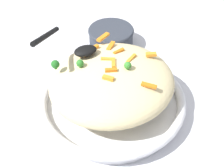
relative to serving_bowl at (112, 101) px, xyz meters
The scene contains 20 objects.
ground_plane 0.03m from the serving_bowl, ahead, with size 2.40×2.40×0.00m, color silver.
serving_bowl is the anchor object (origin of this frame).
pasta_mound 0.07m from the serving_bowl, ahead, with size 0.30×0.28×0.10m, color beige.
carrot_piece_0 0.13m from the serving_bowl, behind, with size 0.04×0.01×0.01m, color orange.
carrot_piece_1 0.15m from the serving_bowl, 115.84° to the left, with size 0.03×0.01×0.01m, color orange.
carrot_piece_2 0.12m from the serving_bowl, 56.78° to the left, with size 0.03×0.01×0.01m, color orange.
carrot_piece_3 0.15m from the serving_bowl, behind, with size 0.03×0.01×0.01m, color orange.
carrot_piece_4 0.13m from the serving_bowl, 132.60° to the right, with size 0.03×0.01×0.01m, color orange.
carrot_piece_5 0.14m from the serving_bowl, 66.10° to the right, with size 0.03×0.01×0.01m, color orange.
carrot_piece_6 0.14m from the serving_bowl, 82.61° to the right, with size 0.04×0.01×0.01m, color orange.
carrot_piece_7 0.12m from the serving_bowl, 88.35° to the right, with size 0.03×0.01×0.01m, color orange.
carrot_piece_8 0.12m from the serving_bowl, 137.34° to the right, with size 0.03×0.01×0.01m, color orange.
carrot_piece_9 0.13m from the serving_bowl, 52.06° to the left, with size 0.02×0.01×0.01m, color orange.
carrot_piece_10 0.14m from the serving_bowl, 115.07° to the right, with size 0.04×0.01×0.01m, color orange.
carrot_piece_11 0.17m from the serving_bowl, 106.57° to the right, with size 0.04×0.01×0.01m, color orange.
broccoli_floret_0 0.18m from the serving_bowl, 26.93° to the right, with size 0.02×0.02×0.02m.
broccoli_floret_1 0.13m from the serving_bowl, 137.69° to the left, with size 0.02×0.02×0.02m.
broccoli_floret_2 0.14m from the serving_bowl, 29.84° to the right, with size 0.02×0.02×0.02m.
serving_spoon 0.18m from the serving_bowl, 53.82° to the right, with size 0.16×0.16×0.09m.
companion_bowl 0.28m from the serving_bowl, 116.47° to the right, with size 0.15×0.15×0.06m.
Camera 1 is at (0.24, 0.47, 0.57)m, focal length 48.07 mm.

